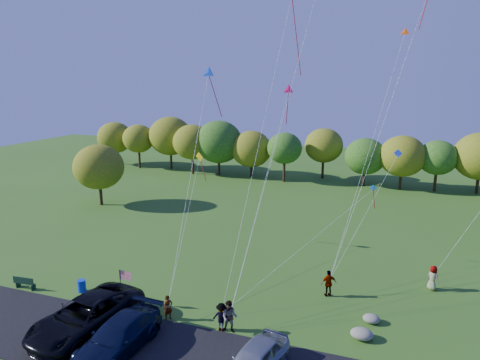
% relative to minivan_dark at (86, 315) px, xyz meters
% --- Properties ---
extents(ground, '(140.00, 140.00, 0.00)m').
position_rel_minivan_dark_xyz_m(ground, '(6.76, 3.49, -1.03)').
color(ground, '#335E1B').
rests_on(ground, ground).
extents(treeline, '(74.76, 27.52, 8.52)m').
position_rel_minivan_dark_xyz_m(treeline, '(5.96, 39.62, 3.88)').
color(treeline, '#382314').
rests_on(treeline, ground).
extents(minivan_dark, '(4.21, 7.36, 1.93)m').
position_rel_minivan_dark_xyz_m(minivan_dark, '(0.00, 0.00, 0.00)').
color(minivan_dark, black).
rests_on(minivan_dark, asphalt_lane).
extents(minivan_navy, '(2.69, 5.88, 1.67)m').
position_rel_minivan_dark_xyz_m(minivan_navy, '(2.77, -0.95, -0.13)').
color(minivan_navy, black).
rests_on(minivan_navy, asphalt_lane).
extents(flyer_a, '(0.62, 0.66, 1.52)m').
position_rel_minivan_dark_xyz_m(flyer_a, '(3.70, 2.69, -0.27)').
color(flyer_a, '#4C4C59').
rests_on(flyer_a, ground).
extents(flyer_b, '(0.96, 0.77, 1.89)m').
position_rel_minivan_dark_xyz_m(flyer_b, '(7.60, 2.69, -0.08)').
color(flyer_b, '#4C4C59').
rests_on(flyer_b, ground).
extents(flyer_c, '(1.09, 0.64, 1.66)m').
position_rel_minivan_dark_xyz_m(flyer_c, '(7.10, 2.69, -0.20)').
color(flyer_c, '#4C4C59').
rests_on(flyer_c, ground).
extents(flyer_d, '(1.13, 0.93, 1.81)m').
position_rel_minivan_dark_xyz_m(flyer_d, '(12.28, 8.73, -0.12)').
color(flyer_d, '#4C4C59').
rests_on(flyer_d, ground).
extents(flyer_e, '(0.99, 0.97, 1.72)m').
position_rel_minivan_dark_xyz_m(flyer_e, '(18.81, 11.96, -0.17)').
color(flyer_e, '#4C4C59').
rests_on(flyer_e, ground).
extents(park_bench, '(1.60, 0.45, 0.88)m').
position_rel_minivan_dark_xyz_m(park_bench, '(-7.43, 2.79, -0.56)').
color(park_bench, '#12311C').
rests_on(park_bench, ground).
extents(trash_barrel, '(0.55, 0.55, 0.82)m').
position_rel_minivan_dark_xyz_m(trash_barrel, '(-3.50, 3.80, -0.62)').
color(trash_barrel, '#0D32C7').
rests_on(trash_barrel, ground).
extents(flag_assembly, '(0.90, 0.58, 2.42)m').
position_rel_minivan_dark_xyz_m(flag_assembly, '(0.34, 3.18, 0.78)').
color(flag_assembly, black).
rests_on(flag_assembly, ground).
extents(boulder_near, '(1.24, 0.97, 0.62)m').
position_rel_minivan_dark_xyz_m(boulder_near, '(14.71, 4.45, -0.72)').
color(boulder_near, gray).
rests_on(boulder_near, ground).
extents(boulder_far, '(1.00, 0.83, 0.52)m').
position_rel_minivan_dark_xyz_m(boulder_far, '(15.13, 6.33, -0.77)').
color(boulder_far, slate).
rests_on(boulder_far, ground).
extents(kites_aloft, '(25.17, 9.68, 20.71)m').
position_rel_minivan_dark_xyz_m(kites_aloft, '(10.49, 15.26, 17.01)').
color(kites_aloft, '#FF1C86').
rests_on(kites_aloft, ground).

